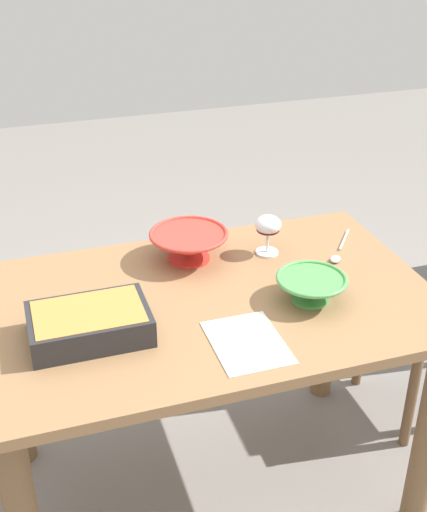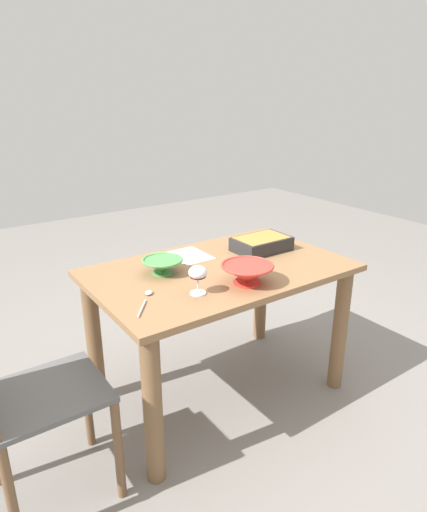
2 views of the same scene
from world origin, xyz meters
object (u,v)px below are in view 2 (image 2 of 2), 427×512
at_px(casserole_dish, 261,243).
at_px(napkin, 190,256).
at_px(dining_table, 220,295).
at_px(serving_spoon, 147,298).
at_px(chair, 23,394).
at_px(mixing_bowl, 163,265).
at_px(wine_glass, 198,274).
at_px(small_bowl, 247,273).

relative_size(casserole_dish, napkin, 1.28).
xyz_separation_m(dining_table, serving_spoon, (-0.46, -0.12, 0.15)).
bearing_deg(serving_spoon, chair, -176.57).
xyz_separation_m(casserole_dish, mixing_bowl, (-0.60, 0.02, 0.00)).
xyz_separation_m(chair, serving_spoon, (0.53, 0.03, 0.23)).
bearing_deg(serving_spoon, wine_glass, -20.37).
bearing_deg(chair, wine_glass, -3.46).
height_order(chair, small_bowl, chair).
bearing_deg(chair, mixing_bowl, 18.56).
xyz_separation_m(mixing_bowl, serving_spoon, (-0.19, -0.21, -0.03)).
bearing_deg(mixing_bowl, wine_glass, -87.49).
xyz_separation_m(wine_glass, casserole_dish, (0.58, 0.27, -0.05)).
xyz_separation_m(serving_spoon, napkin, (0.42, 0.34, -0.01)).
bearing_deg(napkin, small_bowl, -87.66).
height_order(small_bowl, serving_spoon, small_bowl).
xyz_separation_m(chair, small_bowl, (0.97, -0.08, 0.28)).
relative_size(chair, small_bowl, 3.86).
bearing_deg(chair, small_bowl, -4.70).
relative_size(wine_glass, casserole_dish, 0.42).
bearing_deg(wine_glass, napkin, 62.20).
height_order(serving_spoon, napkin, serving_spoon).
relative_size(chair, serving_spoon, 4.67).
relative_size(wine_glass, napkin, 0.54).
xyz_separation_m(small_bowl, napkin, (-0.02, 0.45, -0.05)).
relative_size(small_bowl, napkin, 1.02).
xyz_separation_m(dining_table, wine_glass, (-0.25, -0.19, 0.23)).
xyz_separation_m(dining_table, napkin, (-0.03, 0.22, 0.15)).
relative_size(mixing_bowl, small_bowl, 0.82).
height_order(chair, wine_glass, chair).
bearing_deg(casserole_dish, dining_table, -166.93).
relative_size(dining_table, casserole_dish, 4.21).
xyz_separation_m(chair, wine_glass, (0.73, -0.04, 0.31)).
bearing_deg(casserole_dish, napkin, 157.84).
bearing_deg(mixing_bowl, chair, -161.44).
distance_m(chair, casserole_dish, 1.36).
height_order(wine_glass, mixing_bowl, wine_glass).
height_order(small_bowl, napkin, small_bowl).
relative_size(dining_table, mixing_bowl, 6.43).
distance_m(chair, serving_spoon, 0.58).
relative_size(wine_glass, mixing_bowl, 0.65).
distance_m(casserole_dish, serving_spoon, 0.81).
relative_size(casserole_dish, small_bowl, 1.26).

